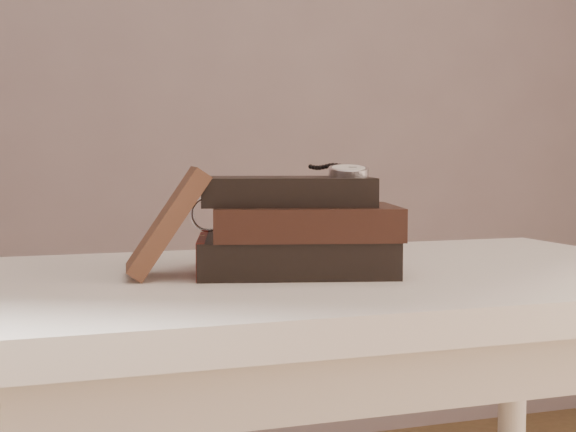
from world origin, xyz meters
name	(u,v)px	position (x,y,z in m)	size (l,w,h in m)	color
back_wall	(155,1)	(0.00, 1.75, 1.35)	(3.50, 0.02, 2.70)	gray
table	(336,338)	(0.00, 0.35, 0.66)	(1.00, 0.60, 0.75)	white
book_stack	(296,228)	(-0.06, 0.35, 0.81)	(0.29, 0.24, 0.13)	black
journal	(168,222)	(-0.23, 0.36, 0.82)	(0.02, 0.09, 0.15)	#402418
pocket_watch	(347,170)	(0.00, 0.32, 0.88)	(0.06, 0.16, 0.02)	silver
eyeglasses	(228,214)	(-0.12, 0.45, 0.82)	(0.13, 0.14, 0.05)	silver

